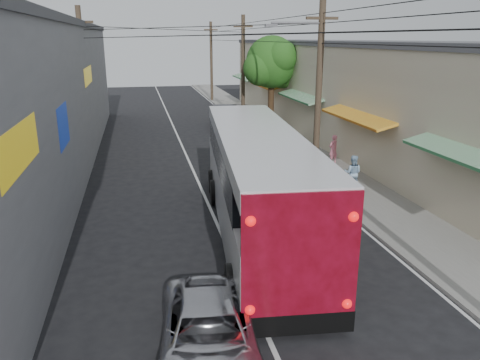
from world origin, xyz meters
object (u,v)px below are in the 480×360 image
at_px(jeepney, 209,335).
at_px(parked_suv, 259,146).
at_px(parked_car_mid, 256,134).
at_px(coach_bus, 257,181).
at_px(pedestrian_far, 353,173).
at_px(pedestrian_near, 333,149).
at_px(parked_car_far, 226,117).

relative_size(jeepney, parked_suv, 0.82).
height_order(parked_suv, parked_car_mid, parked_suv).
bearing_deg(coach_bus, jeepney, -106.61).
distance_m(coach_bus, pedestrian_far, 6.08).
relative_size(jeepney, pedestrian_near, 2.89).
bearing_deg(pedestrian_far, coach_bus, 62.89).
distance_m(coach_bus, parked_car_far, 19.69).
bearing_deg(pedestrian_far, parked_car_mid, -50.33).
height_order(parked_car_mid, parked_car_far, parked_car_far).
distance_m(parked_car_mid, pedestrian_near, 6.35).
relative_size(parked_suv, pedestrian_near, 3.51).
xyz_separation_m(parked_suv, parked_car_mid, (0.80, 3.73, -0.08)).
distance_m(jeepney, pedestrian_far, 12.26).
bearing_deg(jeepney, parked_car_far, 84.74).
distance_m(jeepney, parked_car_mid, 20.59).
relative_size(parked_car_far, pedestrian_near, 3.27).
height_order(parked_suv, pedestrian_near, pedestrian_near).
relative_size(coach_bus, parked_car_far, 2.52).
xyz_separation_m(coach_bus, pedestrian_near, (6.04, 7.61, -0.95)).
height_order(parked_car_far, pedestrian_far, pedestrian_far).
bearing_deg(pedestrian_near, parked_car_far, -96.48).
xyz_separation_m(coach_bus, parked_car_far, (2.59, 19.50, -1.02)).
distance_m(coach_bus, pedestrian_near, 9.76).
relative_size(jeepney, pedestrian_far, 2.84).
height_order(jeepney, parked_suv, parked_suv).
relative_size(jeepney, parked_car_mid, 1.08).
bearing_deg(parked_car_far, pedestrian_far, -75.87).
height_order(coach_bus, jeepney, coach_bus).
height_order(jeepney, parked_car_mid, parked_car_mid).
bearing_deg(parked_car_far, pedestrian_near, -68.32).
relative_size(coach_bus, parked_suv, 2.35).
height_order(coach_bus, pedestrian_near, coach_bus).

